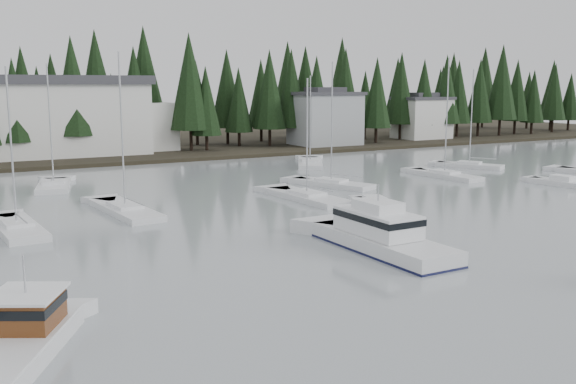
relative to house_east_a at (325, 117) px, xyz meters
name	(u,v)px	position (x,y,z in m)	size (l,w,h in m)	color
far_shore_land	(75,148)	(-36.00, 19.00, -4.90)	(240.00, 54.00, 1.00)	black
conifer_treeline	(89,154)	(-36.00, 8.00, -4.90)	(200.00, 22.00, 20.00)	black
house_east_a	(325,117)	(0.00, 0.00, 0.00)	(10.60, 8.48, 9.25)	#999EA0
house_east_b	(422,117)	(22.00, 2.00, -0.50)	(9.54, 7.42, 8.25)	silver
harbor_inn	(71,117)	(-38.96, 4.34, 0.87)	(29.50, 11.50, 10.90)	silver
lobster_boat_brown	(13,347)	(-53.84, -63.88, -4.43)	(6.52, 8.77, 4.18)	silver
cabin_cruiser_center	(381,239)	(-32.00, -57.61, -4.19)	(3.66, 11.10, 4.74)	silver
sailboat_0	(307,199)	(-27.00, -40.05, -4.85)	(3.65, 10.30, 11.28)	silver
sailboat_2	(17,230)	(-51.23, -41.04, -4.84)	(3.33, 9.46, 11.95)	silver
sailboat_5	(125,212)	(-42.85, -38.21, -4.84)	(3.70, 10.68, 13.25)	silver
sailboat_6	(54,187)	(-45.81, -22.39, -4.84)	(4.70, 8.84, 12.73)	silver
sailboat_8	(310,164)	(-13.85, -18.53, -4.85)	(7.89, 10.77, 11.85)	silver
sailboat_9	(444,176)	(-6.47, -35.36, -4.83)	(2.98, 9.54, 13.61)	silver
sailboat_10	(469,167)	(2.06, -30.45, -4.83)	(6.12, 8.23, 12.54)	silver
sailboat_11	(331,185)	(-20.96, -34.65, -4.83)	(5.78, 9.42, 12.95)	silver
runabout_1	(374,207)	(-24.19, -46.36, -4.77)	(3.81, 6.67, 1.42)	silver
runabout_2	(562,184)	(0.06, -45.57, -4.77)	(3.33, 7.06, 1.42)	silver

